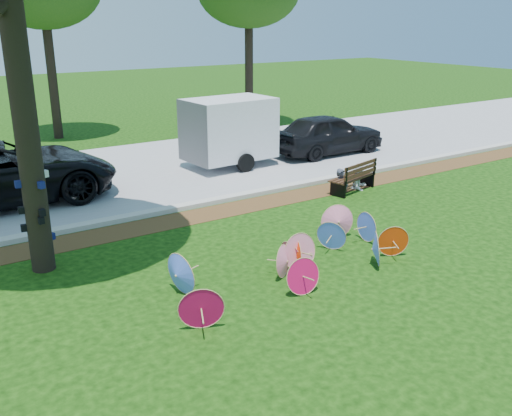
{
  "coord_description": "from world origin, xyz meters",
  "views": [
    {
      "loc": [
        -5.67,
        -7.42,
        4.68
      ],
      "look_at": [
        0.5,
        2.0,
        0.9
      ],
      "focal_mm": 40.0,
      "sensor_mm": 36.0,
      "label": 1
    }
  ],
  "objects_px": {
    "park_bench": "(352,176)",
    "person_left": "(342,170)",
    "parasol_pile": "(304,253)",
    "person_right": "(360,168)",
    "cargo_trailer": "(229,129)",
    "dark_pickup": "(328,134)"
  },
  "relations": [
    {
      "from": "park_bench",
      "to": "cargo_trailer",
      "type": "bearing_deg",
      "value": 94.38
    },
    {
      "from": "park_bench",
      "to": "person_left",
      "type": "height_order",
      "value": "person_left"
    },
    {
      "from": "cargo_trailer",
      "to": "person_right",
      "type": "bearing_deg",
      "value": -70.44
    },
    {
      "from": "parasol_pile",
      "to": "person_right",
      "type": "height_order",
      "value": "person_right"
    },
    {
      "from": "park_bench",
      "to": "person_left",
      "type": "bearing_deg",
      "value": 157.47
    },
    {
      "from": "parasol_pile",
      "to": "dark_pickup",
      "type": "xyz_separation_m",
      "value": [
        6.81,
        7.42,
        0.37
      ]
    },
    {
      "from": "park_bench",
      "to": "parasol_pile",
      "type": "bearing_deg",
      "value": -155.98
    },
    {
      "from": "cargo_trailer",
      "to": "parasol_pile",
      "type": "bearing_deg",
      "value": -114.29
    },
    {
      "from": "park_bench",
      "to": "person_right",
      "type": "xyz_separation_m",
      "value": [
        0.35,
        0.05,
        0.18
      ]
    },
    {
      "from": "parasol_pile",
      "to": "person_left",
      "type": "xyz_separation_m",
      "value": [
        4.03,
        3.53,
        0.31
      ]
    },
    {
      "from": "cargo_trailer",
      "to": "person_right",
      "type": "relative_size",
      "value": 2.27
    },
    {
      "from": "parasol_pile",
      "to": "person_right",
      "type": "distance_m",
      "value": 5.91
    },
    {
      "from": "parasol_pile",
      "to": "cargo_trailer",
      "type": "xyz_separation_m",
      "value": [
        2.93,
        7.75,
        0.91
      ]
    },
    {
      "from": "park_bench",
      "to": "person_right",
      "type": "distance_m",
      "value": 0.4
    },
    {
      "from": "dark_pickup",
      "to": "person_right",
      "type": "height_order",
      "value": "dark_pickup"
    },
    {
      "from": "dark_pickup",
      "to": "person_right",
      "type": "xyz_separation_m",
      "value": [
        -2.08,
        -3.9,
        -0.12
      ]
    },
    {
      "from": "parasol_pile",
      "to": "person_left",
      "type": "bearing_deg",
      "value": 41.16
    },
    {
      "from": "parasol_pile",
      "to": "park_bench",
      "type": "distance_m",
      "value": 5.59
    },
    {
      "from": "dark_pickup",
      "to": "cargo_trailer",
      "type": "height_order",
      "value": "cargo_trailer"
    },
    {
      "from": "parasol_pile",
      "to": "park_bench",
      "type": "bearing_deg",
      "value": 38.42
    },
    {
      "from": "parasol_pile",
      "to": "dark_pickup",
      "type": "height_order",
      "value": "dark_pickup"
    },
    {
      "from": "cargo_trailer",
      "to": "park_bench",
      "type": "bearing_deg",
      "value": -74.78
    }
  ]
}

